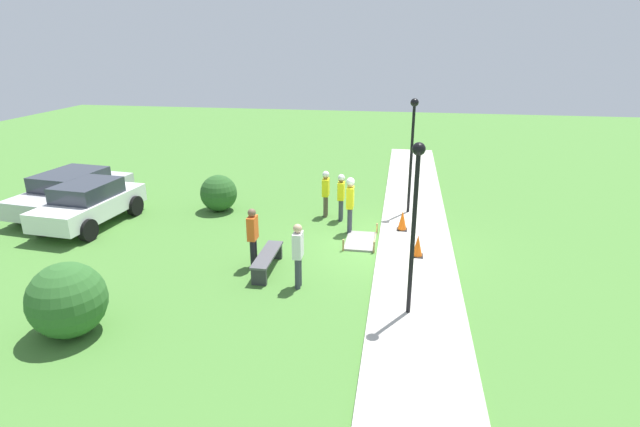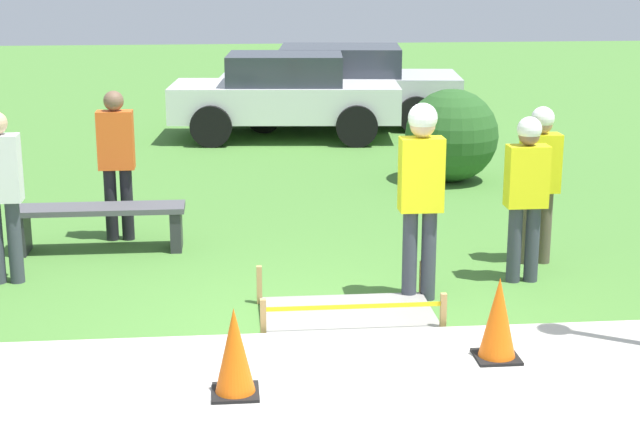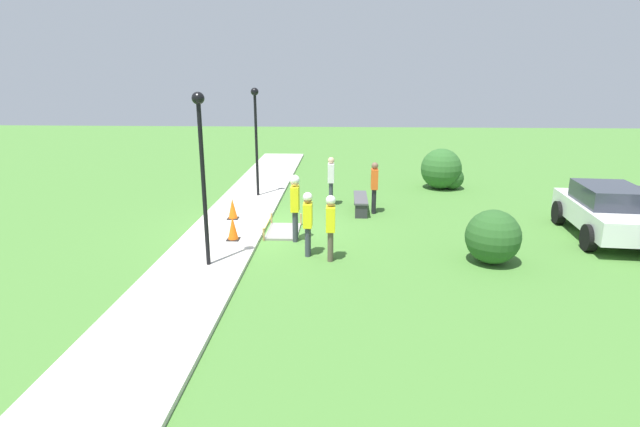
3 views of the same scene
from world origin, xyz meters
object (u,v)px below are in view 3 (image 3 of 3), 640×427
bystander_in_orange_shirt (374,185)px  worker_supervisor (308,219)px  traffic_cone_near_patch (233,209)px  worker_trainee (295,201)px  lamppost_far (256,126)px  worker_assistant (331,223)px  bystander_in_gray_shirt (331,178)px  traffic_cone_far_patch (233,228)px  lamppost_near (202,155)px  parked_car_white (607,211)px  park_bench (361,201)px

bystander_in_orange_shirt → worker_supervisor: bearing=-24.7°
traffic_cone_near_patch → worker_trainee: bearing=50.8°
worker_supervisor → lamppost_far: bearing=-159.1°
worker_assistant → bystander_in_gray_shirt: bystander_in_gray_shirt is taller
worker_assistant → worker_supervisor: bearing=-118.6°
lamppost_far → bystander_in_orange_shirt: bearing=65.5°
worker_trainee → worker_assistant: bearing=35.0°
traffic_cone_far_patch → lamppost_far: (-5.23, -0.20, 2.24)m
worker_assistant → bystander_in_orange_shirt: (-4.47, 1.32, -0.01)m
traffic_cone_near_patch → lamppost_far: size_ratio=0.17×
traffic_cone_far_patch → lamppost_near: 2.96m
worker_trainee → parked_car_white: 8.79m
bystander_in_orange_shirt → bystander_in_gray_shirt: bystander_in_gray_shirt is taller
bystander_in_gray_shirt → lamppost_near: bearing=-24.3°
bystander_in_gray_shirt → lamppost_near: lamppost_near is taller
worker_assistant → worker_trainee: bearing=-145.0°
lamppost_far → parked_car_white: 11.60m
lamppost_near → parked_car_white: lamppost_near is taller
park_bench → worker_assistant: bearing=-10.8°
worker_supervisor → lamppost_near: bearing=-66.5°
lamppost_near → worker_supervisor: bearing=113.5°
worker_trainee → park_bench: bearing=149.2°
worker_supervisor → lamppost_far: 6.72m
traffic_cone_near_patch → park_bench: traffic_cone_near_patch is taller
traffic_cone_near_patch → lamppost_near: lamppost_near is taller
park_bench → traffic_cone_near_patch: bearing=-70.5°
worker_supervisor → worker_assistant: bearing=61.4°
lamppost_near → lamppost_far: 7.09m
traffic_cone_far_patch → worker_supervisor: bearing=68.3°
lamppost_far → traffic_cone_far_patch: bearing=2.2°
bystander_in_gray_shirt → worker_assistant: bearing=1.5°
lamppost_far → parked_car_white: size_ratio=0.95×
worker_trainee → lamppost_near: bearing=-41.3°
bystander_in_orange_shirt → lamppost_far: 4.95m
traffic_cone_near_patch → bystander_in_gray_shirt: 3.80m
traffic_cone_near_patch → lamppost_near: size_ratio=0.16×
worker_trainee → bystander_in_orange_shirt: bearing=142.2°
traffic_cone_near_patch → worker_assistant: (3.21, 3.17, 0.56)m
worker_trainee → parked_car_white: size_ratio=0.45×
lamppost_near → lamppost_far: bearing=-180.0°
worker_supervisor → bystander_in_orange_shirt: bearing=155.3°
parked_car_white → worker_assistant: bearing=-69.1°
bystander_in_gray_shirt → lamppost_near: 6.94m
traffic_cone_far_patch → bystander_in_gray_shirt: bystander_in_gray_shirt is taller
worker_supervisor → parked_car_white: (-1.86, 8.32, -0.19)m
traffic_cone_far_patch → bystander_in_orange_shirt: 5.24m
worker_assistant → worker_trainee: worker_trainee is taller
lamppost_near → bystander_in_orange_shirt: bearing=140.7°
park_bench → lamppost_near: size_ratio=0.46×
traffic_cone_near_patch → worker_assistant: 4.54m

